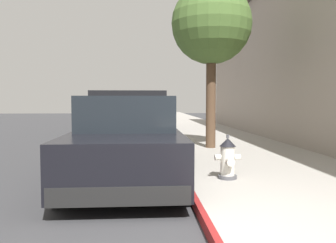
# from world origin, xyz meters

# --- Properties ---
(ground_plane) EXTENTS (33.51, 60.00, 0.20)m
(ground_plane) POSITION_xyz_m (-4.14, 10.00, -0.10)
(ground_plane) COLOR #353538
(sidewalk_pavement) EXTENTS (3.73, 60.00, 0.14)m
(sidewalk_pavement) POSITION_xyz_m (1.86, 10.00, 0.07)
(sidewalk_pavement) COLOR #9E9991
(sidewalk_pavement) RESTS_ON ground
(curb_painted_edge) EXTENTS (0.08, 60.00, 0.14)m
(curb_painted_edge) POSITION_xyz_m (-0.04, 10.00, 0.07)
(curb_painted_edge) COLOR maroon
(curb_painted_edge) RESTS_ON ground
(police_cruiser) EXTENTS (1.94, 4.84, 1.68)m
(police_cruiser) POSITION_xyz_m (-1.05, 3.24, 0.74)
(police_cruiser) COLOR black
(police_cruiser) RESTS_ON ground
(parked_car_silver_ahead) EXTENTS (1.94, 4.84, 1.56)m
(parked_car_silver_ahead) POSITION_xyz_m (-1.25, 13.19, 0.74)
(parked_car_silver_ahead) COLOR navy
(parked_car_silver_ahead) RESTS_ON ground
(parked_car_dark_far) EXTENTS (1.94, 4.84, 1.56)m
(parked_car_dark_far) POSITION_xyz_m (-0.98, 24.16, 0.74)
(parked_car_dark_far) COLOR maroon
(parked_car_dark_far) RESTS_ON ground
(fire_hydrant) EXTENTS (0.44, 0.40, 0.76)m
(fire_hydrant) POSITION_xyz_m (0.69, 2.44, 0.49)
(fire_hydrant) COLOR #4C4C51
(fire_hydrant) RESTS_ON sidewalk_pavement
(street_tree) EXTENTS (2.27, 2.27, 4.66)m
(street_tree) POSITION_xyz_m (1.17, 6.42, 3.63)
(street_tree) COLOR brown
(street_tree) RESTS_ON sidewalk_pavement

